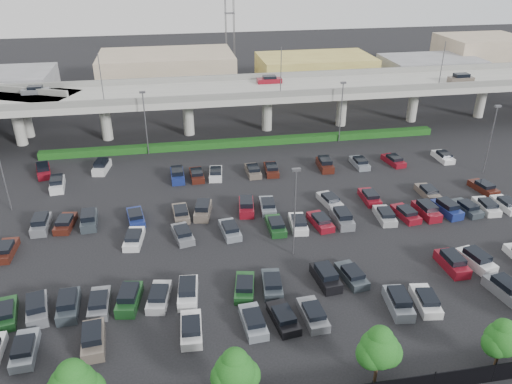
% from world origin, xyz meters
% --- Properties ---
extents(ground, '(280.00, 280.00, 0.00)m').
position_xyz_m(ground, '(0.00, 0.00, 0.00)').
color(ground, black).
extents(overpass, '(150.00, 13.00, 15.80)m').
position_xyz_m(overpass, '(-0.18, 32.00, 6.97)').
color(overpass, '#989991').
rests_on(overpass, ground).
extents(hedge, '(66.00, 1.60, 1.10)m').
position_xyz_m(hedge, '(0.00, 25.00, 0.55)').
color(hedge, '#153A11').
rests_on(hedge, ground).
extents(tree_row, '(65.07, 3.66, 5.94)m').
position_xyz_m(tree_row, '(0.70, -26.53, 3.52)').
color(tree_row, '#332316').
rests_on(tree_row, ground).
extents(parked_cars, '(63.13, 41.69, 1.67)m').
position_xyz_m(parked_cars, '(-2.03, -4.15, 0.62)').
color(parked_cars, '#18431C').
rests_on(parked_cars, ground).
extents(light_poles, '(66.90, 48.38, 10.30)m').
position_xyz_m(light_poles, '(-4.13, 2.00, 6.24)').
color(light_poles, '#515156').
rests_on(light_poles, ground).
extents(distant_buildings, '(138.00, 24.00, 9.00)m').
position_xyz_m(distant_buildings, '(12.38, 61.81, 3.74)').
color(distant_buildings, slate).
rests_on(distant_buildings, ground).
extents(comm_tower, '(2.40, 2.40, 30.00)m').
position_xyz_m(comm_tower, '(4.00, 74.00, 15.61)').
color(comm_tower, '#515156').
rests_on(comm_tower, ground).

